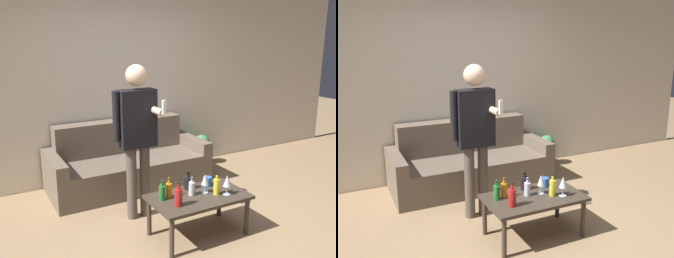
# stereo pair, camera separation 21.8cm
# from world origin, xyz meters

# --- Properties ---
(ground_plane) EXTENTS (16.00, 16.00, 0.00)m
(ground_plane) POSITION_xyz_m (0.00, 0.00, 0.00)
(ground_plane) COLOR #997A56
(wall_back) EXTENTS (8.00, 0.06, 2.70)m
(wall_back) POSITION_xyz_m (0.00, 2.13, 1.35)
(wall_back) COLOR beige
(wall_back) RESTS_ON ground_plane
(couch) EXTENTS (1.98, 0.83, 0.80)m
(couch) POSITION_xyz_m (0.03, 1.72, 0.28)
(couch) COLOR #6B5B4C
(couch) RESTS_ON ground_plane
(coffee_table) EXTENTS (0.93, 0.54, 0.41)m
(coffee_table) POSITION_xyz_m (0.13, 0.24, 0.36)
(coffee_table) COLOR #3D3328
(coffee_table) RESTS_ON ground_plane
(bottle_orange) EXTENTS (0.06, 0.06, 0.19)m
(bottle_orange) POSITION_xyz_m (-0.13, 0.34, 0.48)
(bottle_orange) COLOR orange
(bottle_orange) RESTS_ON coffee_table
(bottle_green) EXTENTS (0.07, 0.07, 0.22)m
(bottle_green) POSITION_xyz_m (-0.14, 0.14, 0.49)
(bottle_green) COLOR #B21E1E
(bottle_green) RESTS_ON coffee_table
(bottle_dark) EXTENTS (0.08, 0.08, 0.17)m
(bottle_dark) POSITION_xyz_m (0.13, 0.42, 0.47)
(bottle_dark) COLOR black
(bottle_dark) RESTS_ON coffee_table
(bottle_yellow) EXTENTS (0.06, 0.06, 0.19)m
(bottle_yellow) POSITION_xyz_m (-0.21, 0.32, 0.48)
(bottle_yellow) COLOR #23752D
(bottle_yellow) RESTS_ON coffee_table
(bottle_red) EXTENTS (0.06, 0.06, 0.18)m
(bottle_red) POSITION_xyz_m (0.09, 0.28, 0.48)
(bottle_red) COLOR silver
(bottle_red) RESTS_ON coffee_table
(bottle_clear) EXTENTS (0.06, 0.06, 0.21)m
(bottle_clear) POSITION_xyz_m (0.30, 0.18, 0.49)
(bottle_clear) COLOR yellow
(bottle_clear) RESTS_ON coffee_table
(wine_glass_near) EXTENTS (0.07, 0.07, 0.19)m
(wine_glass_near) POSITION_xyz_m (0.22, 0.27, 0.54)
(wine_glass_near) COLOR silver
(wine_glass_near) RESTS_ON coffee_table
(wine_glass_far) EXTENTS (0.07, 0.07, 0.19)m
(wine_glass_far) POSITION_xyz_m (0.38, 0.13, 0.54)
(wine_glass_far) COLOR silver
(wine_glass_far) RESTS_ON coffee_table
(cup_on_table) EXTENTS (0.09, 0.09, 0.09)m
(cup_on_table) POSITION_xyz_m (0.35, 0.40, 0.45)
(cup_on_table) COLOR #3366B2
(cup_on_table) RESTS_ON coffee_table
(person_standing_front) EXTENTS (0.45, 0.41, 1.61)m
(person_standing_front) POSITION_xyz_m (-0.21, 0.85, 0.96)
(person_standing_front) COLOR brown
(person_standing_front) RESTS_ON ground_plane
(potted_plant) EXTENTS (0.23, 0.23, 0.45)m
(potted_plant) POSITION_xyz_m (1.30, 1.90, 0.28)
(potted_plant) COLOR silver
(potted_plant) RESTS_ON ground_plane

